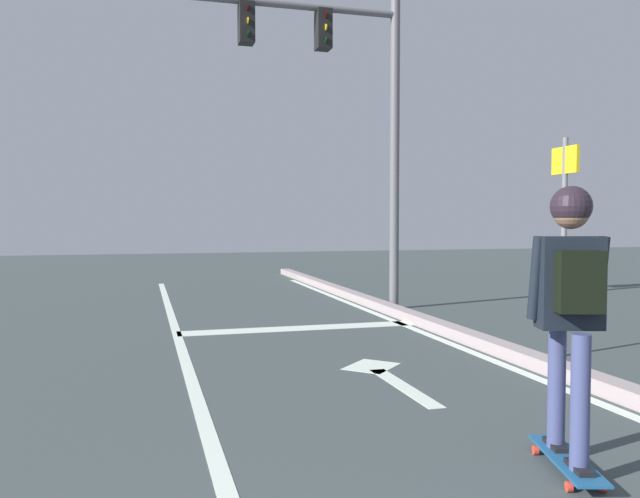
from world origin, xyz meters
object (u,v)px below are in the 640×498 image
object	(u,v)px
skateboard	(567,460)
skater	(571,287)
traffic_signal_mast	(341,86)
street_sign_post	(564,215)

from	to	relation	value
skateboard	skater	distance (m)	1.06
skater	skateboard	bearing A→B (deg)	73.96
skateboard	traffic_signal_mast	size ratio (longest dim) A/B	0.16
skater	traffic_signal_mast	xyz separation A→B (m)	(0.75, 6.93, 2.62)
skateboard	street_sign_post	world-z (taller)	street_sign_post
street_sign_post	traffic_signal_mast	bearing A→B (deg)	108.06
skateboard	street_sign_post	xyz separation A→B (m)	(2.07, 2.84, 1.51)
skateboard	traffic_signal_mast	xyz separation A→B (m)	(0.74, 6.91, 3.67)
skater	street_sign_post	size ratio (longest dim) A/B	0.67
skateboard	traffic_signal_mast	bearing A→B (deg)	83.88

